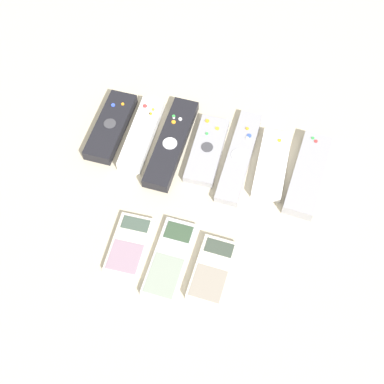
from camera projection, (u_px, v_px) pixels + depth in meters
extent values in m
plane|color=#B2A88E|center=(187.00, 211.00, 1.01)|extent=(3.00, 3.00, 0.00)
cube|color=black|center=(111.00, 126.00, 1.10)|extent=(0.06, 0.17, 0.02)
cylinder|color=#38383D|center=(110.00, 124.00, 1.08)|extent=(0.03, 0.03, 0.00)
cylinder|color=orange|center=(123.00, 104.00, 1.11)|extent=(0.01, 0.01, 0.00)
cylinder|color=blue|center=(113.00, 105.00, 1.11)|extent=(0.01, 0.01, 0.00)
cube|color=white|center=(142.00, 134.00, 1.08)|extent=(0.05, 0.18, 0.02)
cylinder|color=silver|center=(138.00, 138.00, 1.07)|extent=(0.02, 0.02, 0.00)
cylinder|color=yellow|center=(153.00, 110.00, 1.10)|extent=(0.01, 0.01, 0.00)
cylinder|color=orange|center=(151.00, 114.00, 1.10)|extent=(0.01, 0.01, 0.00)
cylinder|color=red|center=(145.00, 106.00, 1.11)|extent=(0.01, 0.01, 0.00)
cylinder|color=silver|center=(149.00, 114.00, 1.10)|extent=(0.01, 0.01, 0.00)
cube|color=black|center=(172.00, 143.00, 1.07)|extent=(0.05, 0.22, 0.02)
cylinder|color=silver|center=(170.00, 143.00, 1.06)|extent=(0.03, 0.03, 0.00)
cylinder|color=green|center=(174.00, 116.00, 1.09)|extent=(0.01, 0.01, 0.00)
cylinder|color=silver|center=(174.00, 118.00, 1.09)|extent=(0.01, 0.01, 0.00)
cylinder|color=orange|center=(174.00, 122.00, 1.09)|extent=(0.01, 0.01, 0.00)
cylinder|color=silver|center=(180.00, 119.00, 1.09)|extent=(0.01, 0.01, 0.00)
cube|color=gray|center=(206.00, 150.00, 1.07)|extent=(0.06, 0.16, 0.02)
cylinder|color=#38383D|center=(206.00, 147.00, 1.06)|extent=(0.02, 0.02, 0.00)
cylinder|color=green|center=(207.00, 134.00, 1.08)|extent=(0.01, 0.01, 0.00)
cylinder|color=orange|center=(207.00, 121.00, 1.10)|extent=(0.01, 0.01, 0.00)
cylinder|color=yellow|center=(217.00, 128.00, 1.09)|extent=(0.01, 0.01, 0.00)
cube|color=gray|center=(239.00, 156.00, 1.06)|extent=(0.05, 0.22, 0.02)
cylinder|color=silver|center=(239.00, 155.00, 1.05)|extent=(0.03, 0.03, 0.00)
cylinder|color=silver|center=(247.00, 138.00, 1.07)|extent=(0.01, 0.01, 0.00)
cylinder|color=orange|center=(247.00, 129.00, 1.08)|extent=(0.01, 0.01, 0.00)
cylinder|color=blue|center=(249.00, 136.00, 1.08)|extent=(0.01, 0.01, 0.00)
cube|color=white|center=(272.00, 164.00, 1.05)|extent=(0.06, 0.16, 0.02)
cylinder|color=#99999E|center=(273.00, 159.00, 1.04)|extent=(0.03, 0.03, 0.00)
cylinder|color=orange|center=(279.00, 140.00, 1.07)|extent=(0.01, 0.01, 0.00)
cylinder|color=silver|center=(278.00, 145.00, 1.06)|extent=(0.01, 0.01, 0.00)
cube|color=gray|center=(308.00, 174.00, 1.04)|extent=(0.07, 0.19, 0.02)
cylinder|color=green|center=(313.00, 138.00, 1.06)|extent=(0.01, 0.01, 0.00)
cylinder|color=red|center=(316.00, 141.00, 1.06)|extent=(0.01, 0.01, 0.00)
cube|color=beige|center=(130.00, 245.00, 0.96)|extent=(0.07, 0.12, 0.01)
cube|color=#38473D|center=(135.00, 224.00, 0.98)|extent=(0.05, 0.03, 0.00)
cube|color=gray|center=(125.00, 257.00, 0.95)|extent=(0.06, 0.06, 0.00)
cube|color=#B2B2B7|center=(170.00, 259.00, 0.95)|extent=(0.06, 0.15, 0.01)
cube|color=#2D422D|center=(179.00, 232.00, 0.97)|extent=(0.05, 0.03, 0.00)
cube|color=gray|center=(164.00, 275.00, 0.93)|extent=(0.05, 0.08, 0.00)
cube|color=beige|center=(213.00, 270.00, 0.94)|extent=(0.06, 0.12, 0.02)
cube|color=#333D33|center=(219.00, 248.00, 0.95)|extent=(0.05, 0.03, 0.00)
cube|color=gray|center=(208.00, 283.00, 0.92)|extent=(0.06, 0.06, 0.00)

